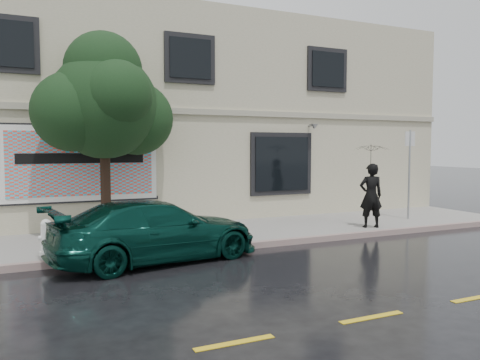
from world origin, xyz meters
name	(u,v)px	position (x,y,z in m)	size (l,w,h in m)	color
ground	(263,264)	(0.00, 0.00, 0.00)	(90.00, 90.00, 0.00)	black
sidewalk	(210,235)	(0.00, 3.25, 0.07)	(20.00, 3.50, 0.15)	gray
curb	(236,247)	(0.00, 1.50, 0.07)	(20.00, 0.18, 0.16)	gray
road_marking	(372,317)	(0.00, -3.50, 0.01)	(19.00, 0.12, 0.01)	gold
building	(158,121)	(0.00, 9.00, 3.50)	(20.00, 8.12, 7.00)	beige
billboard	(82,163)	(-3.20, 4.92, 2.05)	(4.30, 0.16, 2.20)	white
car	(156,231)	(-2.03, 1.20, 0.67)	(2.04, 4.62, 1.35)	#083229
pedestrian	(371,196)	(4.56, 2.02, 1.09)	(0.69, 0.45, 1.88)	black
umbrella	(372,150)	(4.56, 2.02, 2.42)	(1.04, 1.04, 0.77)	black
street_tree	(104,106)	(-2.70, 3.99, 3.59)	(2.81, 2.81, 4.86)	black
fire_hydrant	(46,238)	(-4.25, 2.11, 0.53)	(0.32, 0.30, 0.79)	silver
sign_pole	(409,167)	(6.78, 2.82, 1.87)	(0.36, 0.08, 2.91)	gray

